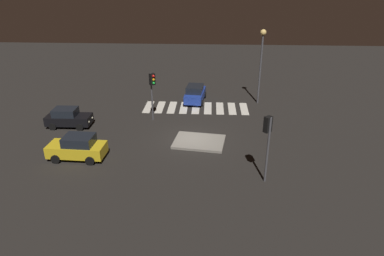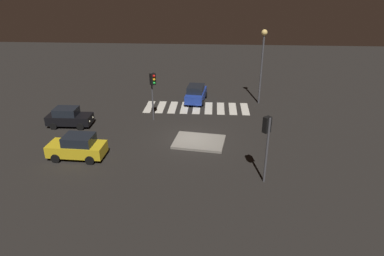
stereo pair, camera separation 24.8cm
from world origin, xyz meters
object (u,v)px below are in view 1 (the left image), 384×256
Objects in this scene: traffic_island at (199,142)px; car_black at (68,118)px; traffic_light_west at (267,133)px; traffic_light_east at (152,85)px; car_yellow at (77,147)px; street_lamp at (262,54)px; car_blue at (195,94)px.

traffic_island is 1.11× the size of car_black.
traffic_light_west is 12.32m from traffic_light_east.
traffic_light_east reaches higher than traffic_island.
car_yellow is 0.95× the size of traffic_light_east.
traffic_light_west reaches higher than car_black.
street_lamp reaches higher than traffic_island.
traffic_island is 11.77m from street_lamp.
car_blue reaches higher than car_black.
car_yellow is 12.83m from traffic_light_west.
traffic_light_west is 14.33m from street_lamp.
street_lamp is (-9.64, -5.02, 1.72)m from traffic_light_east.
traffic_island is 0.97× the size of traffic_light_west.
traffic_light_east is (8.26, -9.14, -0.04)m from traffic_light_west.
car_blue is 0.97× the size of traffic_light_east.
traffic_light_east is at bearing 27.51° from street_lamp.
car_yellow is at bearing 18.82° from traffic_island.
street_lamp reaches higher than car_black.
street_lamp is (-13.80, -12.03, 4.08)m from car_yellow.
car_yellow is at bearing 153.80° from car_blue.
traffic_light_east reaches higher than car_yellow.
traffic_light_east is (-6.92, -1.70, 2.41)m from car_black.
traffic_light_west reaches higher than traffic_light_east.
car_black is 0.87× the size of traffic_light_west.
car_yellow reaches higher than car_black.
car_blue is at bearing -0.23° from street_lamp.
car_blue is 14.23m from car_yellow.
traffic_island is at bearing 59.08° from street_lamp.
car_blue is at bearing 102.35° from traffic_light_east.
car_blue is 6.51m from traffic_light_east.
car_yellow is at bearing 39.40° from traffic_light_west.
car_yellow is 1.07× the size of car_black.
traffic_light_west is (-12.43, 2.13, 2.39)m from car_yellow.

